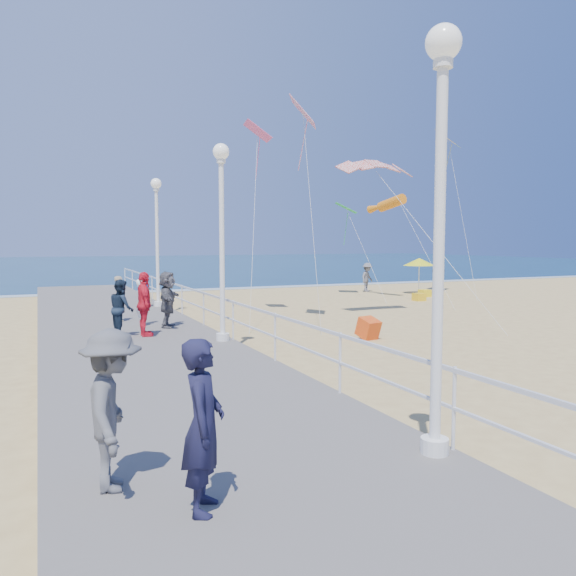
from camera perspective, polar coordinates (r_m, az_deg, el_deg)
name	(u,v)px	position (r m, az deg, el deg)	size (l,w,h in m)	color
ground	(387,341)	(17.93, 9.99, -5.32)	(160.00, 160.00, 0.00)	tan
ocean	(117,264)	(80.29, -16.94, 2.31)	(160.00, 90.00, 0.05)	#0B2E46
surf_line	(207,289)	(36.61, -8.25, -0.14)	(160.00, 1.20, 0.04)	silver
boardwalk	(143,354)	(15.09, -14.49, -6.52)	(5.00, 44.00, 0.40)	slate
railing	(233,309)	(15.51, -5.61, -2.16)	(0.05, 42.00, 0.55)	white
lamp_post_near	(440,196)	(7.25, 15.19, 8.97)	(0.44, 0.44, 5.32)	white
lamp_post_mid	(222,221)	(15.32, -6.75, 6.78)	(0.44, 0.44, 5.32)	white
lamp_post_far	(157,228)	(24.06, -13.18, 5.93)	(0.44, 0.44, 5.32)	white
woman_holding_toddler	(142,302)	(18.67, -14.61, -1.41)	(0.55, 0.36, 1.52)	white
toddler_held	(146,287)	(18.80, -14.26, 0.07)	(0.36, 0.28, 0.75)	#2C50A8
spectator_0	(203,425)	(5.82, -8.60, -13.62)	(0.64, 0.42, 1.75)	#161631
spectator_2	(112,409)	(6.52, -17.45, -11.69)	(1.14, 0.66, 1.77)	#535458
spectator_3	(144,304)	(16.54, -14.39, -1.60)	(1.08, 0.45, 1.85)	red
spectator_5	(168,299)	(18.11, -12.14, -1.13)	(1.65, 0.52, 1.78)	#56555A
spectator_6	(120,299)	(19.93, -16.74, -1.04)	(0.56, 0.37, 1.54)	gray
spectator_7	(121,308)	(16.63, -16.56, -1.97)	(0.80, 0.62, 1.64)	#192637
beach_walker_a	(367,277)	(35.23, 8.06, 1.09)	(1.16, 0.67, 1.79)	slate
beach_walker_b	(438,271)	(44.41, 15.04, 1.63)	(0.98, 0.41, 1.67)	#1B273B
beach_walker_c	(145,299)	(24.28, -14.29, -1.06)	(0.70, 0.46, 1.44)	gray
box_kite	(368,330)	(18.03, 8.16, -4.27)	(0.55, 0.55, 0.60)	red
beach_umbrella	(419,262)	(34.21, 13.19, 2.60)	(1.90, 1.90, 2.14)	white
beach_chair_left	(425,293)	(32.62, 13.72, -0.52)	(0.55, 0.55, 0.40)	yellow
beach_chair_right	(419,297)	(30.33, 13.16, -0.89)	(0.55, 0.55, 0.40)	yellow
kite_parafoil	(376,164)	(23.60, 8.94, 12.36)	(3.35, 0.90, 0.30)	red
kite_windsock	(392,203)	(31.06, 10.49, 8.49)	(0.56, 0.56, 2.86)	orange
kite_diamond_pink	(258,131)	(23.86, -3.10, 15.64)	(1.23, 1.23, 0.02)	#E85597
kite_diamond_multi	(448,139)	(34.23, 15.94, 14.39)	(1.50, 1.50, 0.02)	#18AFCD
kite_diamond_green	(346,208)	(32.74, 5.91, 8.09)	(1.34, 1.34, 0.02)	green
kite_diamond_redwhite	(303,112)	(21.44, 1.52, 17.45)	(1.34, 1.34, 0.02)	#E01A54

